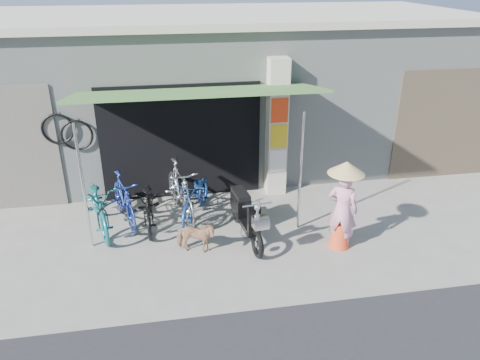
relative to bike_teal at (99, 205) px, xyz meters
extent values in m
plane|color=gray|center=(2.88, -1.39, -0.52)|extent=(80.00, 80.00, 0.00)
cube|color=#A5A9A1|center=(2.88, 3.71, 1.23)|extent=(12.00, 5.00, 3.50)
cube|color=beige|center=(2.88, 3.71, 3.06)|extent=(12.30, 5.30, 0.16)
cube|color=black|center=(1.68, 1.19, 0.73)|extent=(3.40, 0.06, 2.50)
cube|color=black|center=(1.68, 1.20, 0.03)|extent=(3.06, 0.04, 1.10)
torus|color=black|center=(-0.42, 1.15, 1.03)|extent=(0.65, 0.05, 0.65)
cylinder|color=silver|center=(-0.42, 1.17, 1.35)|extent=(0.02, 0.02, 0.12)
torus|color=black|center=(-0.77, 1.15, 1.18)|extent=(0.65, 0.05, 0.65)
cylinder|color=silver|center=(-0.77, 1.17, 1.50)|extent=(0.02, 0.02, 0.12)
cube|color=beige|center=(3.73, 1.06, 0.98)|extent=(0.42, 0.42, 3.00)
cube|color=red|center=(3.73, 0.84, 1.43)|extent=(0.36, 0.02, 0.52)
cube|color=gold|center=(3.73, 0.84, 0.86)|extent=(0.36, 0.02, 0.52)
cube|color=silver|center=(3.73, 0.84, 0.30)|extent=(0.36, 0.02, 0.50)
cube|color=#406E31|center=(1.98, 0.26, 2.03)|extent=(4.60, 1.88, 0.35)
cylinder|color=silver|center=(-0.12, -0.64, 0.66)|extent=(0.05, 0.05, 2.36)
cylinder|color=silver|center=(3.78, -0.64, 0.66)|extent=(0.05, 0.05, 2.36)
cube|color=brown|center=(7.88, 1.20, 0.78)|extent=(2.60, 0.06, 2.60)
imported|color=#17676A|center=(0.00, 0.00, 0.00)|extent=(1.13, 2.07, 1.03)
imported|color=navy|center=(0.45, 0.19, -0.02)|extent=(0.92, 1.70, 0.98)
imported|color=black|center=(0.94, -0.02, -0.07)|extent=(0.61, 1.70, 0.89)
imported|color=#A9A8AD|center=(1.57, 0.26, 0.05)|extent=(0.92, 1.96, 1.13)
imported|color=navy|center=(1.87, 0.10, -0.05)|extent=(1.20, 1.87, 0.93)
imported|color=#936D4E|center=(1.74, -1.17, -0.21)|extent=(0.79, 0.52, 0.61)
torus|color=black|center=(2.79, -1.50, -0.25)|extent=(0.15, 0.54, 0.53)
torus|color=black|center=(2.63, -0.21, -0.25)|extent=(0.15, 0.54, 0.53)
cube|color=black|center=(2.71, -0.85, -0.17)|extent=(0.33, 0.97, 0.10)
cube|color=black|center=(2.67, -0.50, 0.05)|extent=(0.33, 0.58, 0.34)
cube|color=black|center=(2.67, -0.50, 0.26)|extent=(0.31, 0.58, 0.09)
cube|color=black|center=(2.77, -1.30, 0.11)|extent=(0.23, 0.13, 0.56)
cylinder|color=silver|center=(2.79, -1.47, 0.51)|extent=(0.52, 0.10, 0.03)
cube|color=silver|center=(2.81, -1.65, 0.27)|extent=(0.28, 0.23, 0.20)
imported|color=pink|center=(4.34, -1.42, 0.23)|extent=(0.65, 0.61, 1.50)
cone|color=#E54420|center=(4.34, -1.42, -0.29)|extent=(0.38, 0.38, 0.46)
cone|color=#DBBA76|center=(4.34, -1.42, 1.05)|extent=(0.64, 0.64, 0.22)
camera|label=1|loc=(1.31, -8.29, 4.17)|focal=35.00mm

